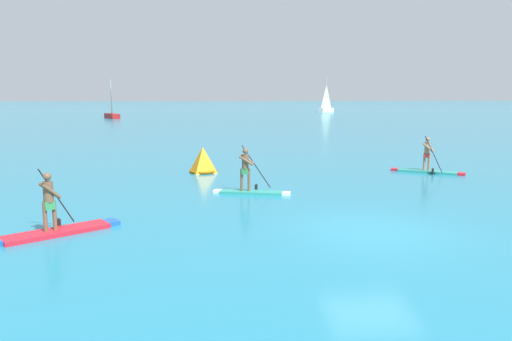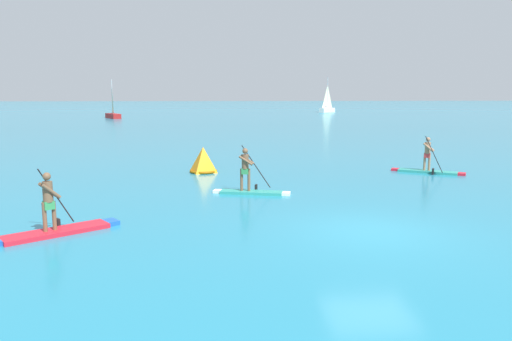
# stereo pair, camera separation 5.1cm
# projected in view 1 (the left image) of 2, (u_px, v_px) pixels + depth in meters

# --- Properties ---
(ground) EXTENTS (440.00, 440.00, 0.00)m
(ground) POSITION_uv_depth(u_px,v_px,m) (372.00, 231.00, 13.36)
(ground) COLOR teal
(paddleboarder_near_left) EXTENTS (3.07, 2.36, 1.79)m
(paddleboarder_near_left) POSITION_uv_depth(u_px,v_px,m) (56.00, 224.00, 13.02)
(paddleboarder_near_left) COLOR red
(paddleboarder_near_left) RESTS_ON ground
(paddleboarder_mid_center) EXTENTS (2.94, 1.14, 1.84)m
(paddleboarder_mid_center) POSITION_uv_depth(u_px,v_px,m) (250.00, 183.00, 18.27)
(paddleboarder_mid_center) COLOR teal
(paddleboarder_mid_center) RESTS_ON ground
(paddleboarder_far_right) EXTENTS (3.09, 2.13, 1.84)m
(paddleboarder_far_right) POSITION_uv_depth(u_px,v_px,m) (428.00, 166.00, 23.09)
(paddleboarder_far_right) COLOR teal
(paddleboarder_far_right) RESTS_ON ground
(race_marker_buoy) EXTENTS (1.46, 1.46, 1.23)m
(race_marker_buoy) POSITION_uv_depth(u_px,v_px,m) (203.00, 161.00, 23.19)
(race_marker_buoy) COLOR orange
(race_marker_buoy) RESTS_ON ground
(sailboat_left_horizon) EXTENTS (3.07, 4.40, 5.79)m
(sailboat_left_horizon) POSITION_uv_depth(u_px,v_px,m) (112.00, 113.00, 72.62)
(sailboat_left_horizon) COLOR #A51E1E
(sailboat_left_horizon) RESTS_ON ground
(sailboat_right_horizon) EXTENTS (3.81, 3.97, 6.85)m
(sailboat_right_horizon) POSITION_uv_depth(u_px,v_px,m) (326.00, 108.00, 95.69)
(sailboat_right_horizon) COLOR white
(sailboat_right_horizon) RESTS_ON ground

